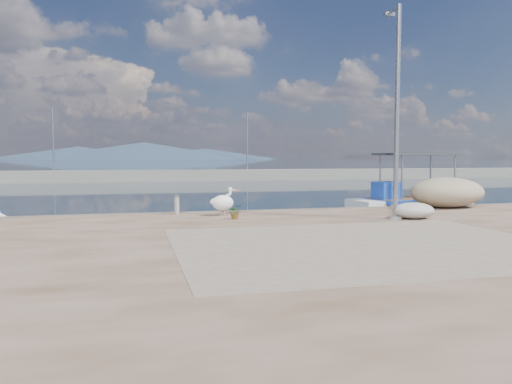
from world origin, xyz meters
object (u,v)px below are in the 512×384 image
object	(u,v)px
bollard_near	(177,203)
pelican	(223,202)
lamp_post	(397,119)
boat_right	(415,206)

from	to	relation	value
bollard_near	pelican	bearing A→B (deg)	-28.38
lamp_post	bollard_near	bearing A→B (deg)	155.07
pelican	lamp_post	xyz separation A→B (m)	(5.37, -2.38, 2.83)
pelican	bollard_near	size ratio (longest dim) A/B	1.43
pelican	lamp_post	size ratio (longest dim) A/B	0.15
boat_right	bollard_near	distance (m)	11.67
boat_right	bollard_near	xyz separation A→B (m)	(-11.34, -2.70, 0.64)
pelican	bollard_near	distance (m)	1.76
boat_right	pelican	distance (m)	10.43
lamp_post	bollard_near	xyz separation A→B (m)	(-6.92, 3.22, -2.91)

